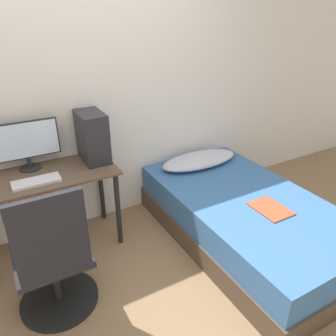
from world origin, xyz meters
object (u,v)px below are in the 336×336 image
(pc_tower, at_px, (92,137))
(keyboard, at_px, (36,181))
(office_chair, at_px, (54,267))
(monitor, at_px, (25,143))
(bed, at_px, (245,218))

(pc_tower, bearing_deg, keyboard, -160.03)
(office_chair, height_order, monitor, monitor)
(office_chair, bearing_deg, pc_tower, 53.84)
(monitor, bearing_deg, office_chair, -92.94)
(keyboard, height_order, pc_tower, pc_tower)
(office_chair, xyz_separation_m, bed, (1.64, -0.03, -0.16))
(office_chair, bearing_deg, keyboard, 85.55)
(bed, xyz_separation_m, keyboard, (-1.60, 0.62, 0.51))
(bed, relative_size, monitor, 3.76)
(bed, relative_size, pc_tower, 4.71)
(monitor, bearing_deg, keyboard, -89.77)
(office_chair, xyz_separation_m, pc_tower, (0.57, 0.78, 0.56))
(keyboard, bearing_deg, bed, -21.18)
(pc_tower, bearing_deg, bed, -36.89)
(bed, height_order, monitor, monitor)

